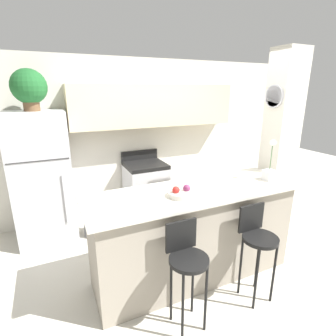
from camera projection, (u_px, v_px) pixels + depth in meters
name	position (u px, v px, depth m)	size (l,w,h in m)	color
ground_plane	(193.00, 273.00, 3.06)	(14.00, 14.00, 0.00)	beige
wall_back	(143.00, 125.00, 4.35)	(5.60, 0.38, 2.55)	silver
pillar_right	(279.00, 151.00, 3.45)	(0.38, 0.32, 2.55)	silver
counter_bar	(194.00, 234.00, 2.91)	(2.33, 0.76, 1.05)	gray
refrigerator	(42.00, 178.00, 3.60)	(0.75, 0.71, 1.80)	silver
stove_range	(146.00, 189.00, 4.38)	(0.64, 0.61, 1.07)	silver
bar_stool_left	(187.00, 261.00, 2.24)	(0.34, 0.34, 0.98)	black
bar_stool_right	(257.00, 239.00, 2.56)	(0.34, 0.34, 0.98)	black
potted_plant_on_fridge	(29.00, 88.00, 3.25)	(0.43, 0.43, 0.52)	brown
orchid_vase	(270.00, 170.00, 3.03)	(0.12, 0.12, 0.48)	white
fruit_bowl	(182.00, 193.00, 2.58)	(0.27, 0.27, 0.11)	silver
trash_bin	(94.00, 223.00, 3.83)	(0.28, 0.28, 0.38)	#59595B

